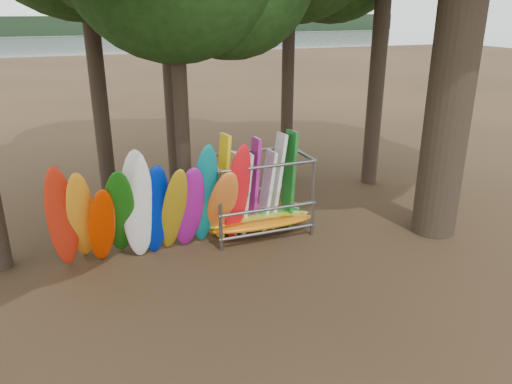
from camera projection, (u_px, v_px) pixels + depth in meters
name	position (u px, v px, depth m)	size (l,w,h in m)	color
ground	(264.00, 270.00, 11.82)	(120.00, 120.00, 0.00)	#47331E
lake	(90.00, 55.00, 64.26)	(160.00, 160.00, 0.00)	gray
far_shore	(73.00, 26.00, 107.27)	(160.00, 4.00, 4.00)	black
kayak_row	(156.00, 209.00, 11.92)	(4.92, 2.11, 3.11)	red
storage_rack	(258.00, 197.00, 13.51)	(3.00, 1.56, 2.80)	slate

